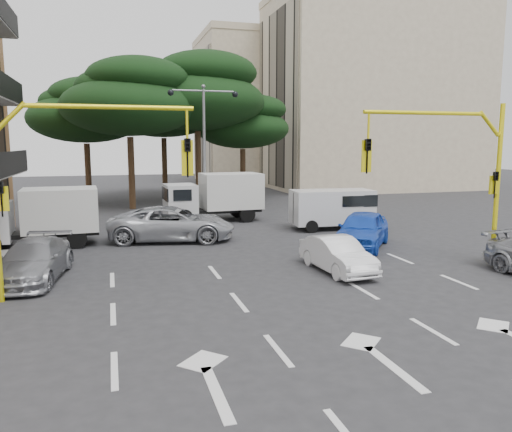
{
  "coord_description": "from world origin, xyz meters",
  "views": [
    {
      "loc": [
        -5.42,
        -13.46,
        4.57
      ],
      "look_at": [
        0.23,
        5.85,
        1.6
      ],
      "focal_mm": 35.0,
      "sensor_mm": 36.0,
      "label": 1
    }
  ],
  "objects_px": {
    "car_white_hatch": "(337,255)",
    "car_silver_cross_a": "(172,224)",
    "box_truck_b": "(214,197)",
    "box_truck_a": "(38,218)",
    "van_white": "(332,209)",
    "car_blue_compact": "(362,230)",
    "signal_mast_left": "(60,167)",
    "car_silver_wagon": "(33,261)",
    "street_lamp_center": "(204,128)",
    "signal_mast_right": "(459,162)"
  },
  "relations": [
    {
      "from": "van_white",
      "to": "car_silver_wagon",
      "type": "bearing_deg",
      "value": -61.07
    },
    {
      "from": "box_truck_a",
      "to": "box_truck_b",
      "type": "height_order",
      "value": "box_truck_b"
    },
    {
      "from": "signal_mast_left",
      "to": "car_silver_wagon",
      "type": "relative_size",
      "value": 1.3
    },
    {
      "from": "signal_mast_left",
      "to": "box_truck_a",
      "type": "relative_size",
      "value": 1.15
    },
    {
      "from": "car_silver_cross_a",
      "to": "car_white_hatch",
      "type": "bearing_deg",
      "value": -134.38
    },
    {
      "from": "car_silver_wagon",
      "to": "car_silver_cross_a",
      "type": "distance_m",
      "value": 7.65
    },
    {
      "from": "signal_mast_left",
      "to": "car_silver_wagon",
      "type": "height_order",
      "value": "signal_mast_left"
    },
    {
      "from": "signal_mast_left",
      "to": "street_lamp_center",
      "type": "distance_m",
      "value": 15.65
    },
    {
      "from": "car_silver_wagon",
      "to": "van_white",
      "type": "bearing_deg",
      "value": 33.27
    },
    {
      "from": "signal_mast_right",
      "to": "box_truck_b",
      "type": "bearing_deg",
      "value": 116.47
    },
    {
      "from": "signal_mast_right",
      "to": "box_truck_a",
      "type": "xyz_separation_m",
      "value": [
        -15.35,
        8.01,
        -2.6
      ]
    },
    {
      "from": "car_white_hatch",
      "to": "car_silver_cross_a",
      "type": "height_order",
      "value": "car_silver_cross_a"
    },
    {
      "from": "box_truck_b",
      "to": "box_truck_a",
      "type": "bearing_deg",
      "value": 116.97
    },
    {
      "from": "street_lamp_center",
      "to": "car_silver_cross_a",
      "type": "distance_m",
      "value": 8.24
    },
    {
      "from": "street_lamp_center",
      "to": "van_white",
      "type": "height_order",
      "value": "street_lamp_center"
    },
    {
      "from": "van_white",
      "to": "box_truck_b",
      "type": "bearing_deg",
      "value": -124.45
    },
    {
      "from": "car_white_hatch",
      "to": "car_silver_wagon",
      "type": "xyz_separation_m",
      "value": [
        -10.23,
        1.84,
        0.05
      ]
    },
    {
      "from": "signal_mast_right",
      "to": "box_truck_a",
      "type": "relative_size",
      "value": 1.15
    },
    {
      "from": "street_lamp_center",
      "to": "car_white_hatch",
      "type": "relative_size",
      "value": 2.07
    },
    {
      "from": "car_white_hatch",
      "to": "car_silver_cross_a",
      "type": "bearing_deg",
      "value": 120.52
    },
    {
      "from": "car_white_hatch",
      "to": "car_silver_cross_a",
      "type": "relative_size",
      "value": 0.65
    },
    {
      "from": "car_silver_cross_a",
      "to": "van_white",
      "type": "bearing_deg",
      "value": -72.55
    },
    {
      "from": "signal_mast_right",
      "to": "box_truck_a",
      "type": "distance_m",
      "value": 17.51
    },
    {
      "from": "car_blue_compact",
      "to": "box_truck_a",
      "type": "height_order",
      "value": "box_truck_a"
    },
    {
      "from": "car_white_hatch",
      "to": "signal_mast_right",
      "type": "bearing_deg",
      "value": -8.07
    },
    {
      "from": "street_lamp_center",
      "to": "car_silver_cross_a",
      "type": "height_order",
      "value": "street_lamp_center"
    },
    {
      "from": "car_silver_cross_a",
      "to": "box_truck_a",
      "type": "bearing_deg",
      "value": 99.27
    },
    {
      "from": "car_blue_compact",
      "to": "box_truck_b",
      "type": "xyz_separation_m",
      "value": [
        -4.74,
        9.09,
        0.6
      ]
    },
    {
      "from": "signal_mast_left",
      "to": "car_blue_compact",
      "type": "bearing_deg",
      "value": 18.1
    },
    {
      "from": "car_white_hatch",
      "to": "car_silver_wagon",
      "type": "bearing_deg",
      "value": 166.47
    },
    {
      "from": "car_silver_cross_a",
      "to": "signal_mast_left",
      "type": "bearing_deg",
      "value": 164.02
    },
    {
      "from": "van_white",
      "to": "car_blue_compact",
      "type": "bearing_deg",
      "value": -4.78
    },
    {
      "from": "signal_mast_left",
      "to": "car_blue_compact",
      "type": "xyz_separation_m",
      "value": [
        11.88,
        3.88,
        -3.09
      ]
    },
    {
      "from": "box_truck_b",
      "to": "car_silver_wagon",
      "type": "bearing_deg",
      "value": 139.99
    },
    {
      "from": "car_blue_compact",
      "to": "car_silver_wagon",
      "type": "xyz_separation_m",
      "value": [
        -13.08,
        -1.66,
        -0.13
      ]
    },
    {
      "from": "car_white_hatch",
      "to": "box_truck_a",
      "type": "distance_m",
      "value": 13.22
    },
    {
      "from": "street_lamp_center",
      "to": "car_silver_wagon",
      "type": "height_order",
      "value": "street_lamp_center"
    },
    {
      "from": "signal_mast_left",
      "to": "car_silver_cross_a",
      "type": "relative_size",
      "value": 1.04
    },
    {
      "from": "car_silver_cross_a",
      "to": "box_truck_b",
      "type": "height_order",
      "value": "box_truck_b"
    },
    {
      "from": "box_truck_a",
      "to": "box_truck_b",
      "type": "distance_m",
      "value": 10.18
    },
    {
      "from": "street_lamp_center",
      "to": "car_blue_compact",
      "type": "height_order",
      "value": "street_lamp_center"
    },
    {
      "from": "car_blue_compact",
      "to": "car_silver_wagon",
      "type": "bearing_deg",
      "value": -134.19
    },
    {
      "from": "signal_mast_right",
      "to": "van_white",
      "type": "distance_m",
      "value": 9.11
    },
    {
      "from": "van_white",
      "to": "signal_mast_left",
      "type": "bearing_deg",
      "value": -51.59
    },
    {
      "from": "signal_mast_left",
      "to": "van_white",
      "type": "bearing_deg",
      "value": 34.29
    },
    {
      "from": "signal_mast_left",
      "to": "car_silver_wagon",
      "type": "distance_m",
      "value": 4.09
    },
    {
      "from": "car_white_hatch",
      "to": "box_truck_a",
      "type": "bearing_deg",
      "value": 141.36
    },
    {
      "from": "car_white_hatch",
      "to": "car_blue_compact",
      "type": "distance_m",
      "value": 4.52
    },
    {
      "from": "car_silver_wagon",
      "to": "van_white",
      "type": "relative_size",
      "value": 1.08
    },
    {
      "from": "signal_mast_right",
      "to": "car_silver_cross_a",
      "type": "distance_m",
      "value": 12.67
    }
  ]
}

